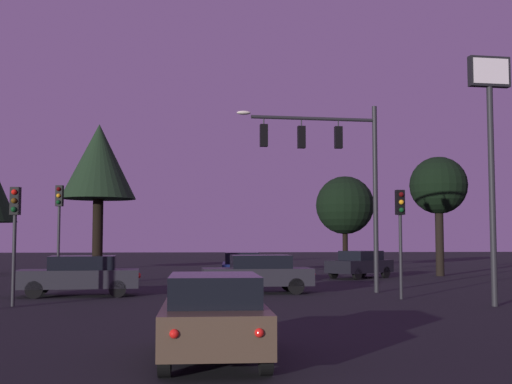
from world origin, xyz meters
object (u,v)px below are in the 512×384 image
(traffic_signal_mast_arm, at_px, (335,161))
(car_far_lane, at_px, (242,267))
(traffic_light_corner_right, at_px, (400,221))
(tree_behind_sign, at_px, (99,163))
(tree_center_horizon, at_px, (345,205))
(traffic_light_corner_left, at_px, (59,216))
(traffic_light_median, at_px, (15,221))
(car_crossing_right, at_px, (258,273))
(car_crossing_left, at_px, (80,275))
(store_sign_illuminated, at_px, (490,125))
(tree_right_cluster, at_px, (439,187))
(car_parked_lot, at_px, (360,264))
(car_nearside_lane, at_px, (214,315))

(traffic_signal_mast_arm, relative_size, car_far_lane, 1.69)
(traffic_light_corner_right, distance_m, car_far_lane, 10.62)
(tree_behind_sign, relative_size, tree_center_horizon, 1.13)
(traffic_signal_mast_arm, bearing_deg, car_far_lane, 119.08)
(traffic_light_corner_left, bearing_deg, traffic_light_median, -89.87)
(car_crossing_right, bearing_deg, traffic_light_median, -151.08)
(car_crossing_left, height_order, tree_center_horizon, tree_center_horizon)
(car_far_lane, bearing_deg, tree_center_horizon, 62.00)
(store_sign_illuminated, xyz_separation_m, tree_right_cluster, (4.84, 17.72, -0.57))
(traffic_light_corner_right, distance_m, tree_center_horizon, 26.32)
(traffic_light_corner_right, relative_size, car_crossing_right, 0.88)
(traffic_light_corner_left, relative_size, tree_right_cluster, 0.63)
(car_parked_lot, relative_size, tree_right_cluster, 0.60)
(traffic_light_median, bearing_deg, tree_center_horizon, 58.04)
(traffic_light_corner_left, bearing_deg, traffic_light_corner_right, -23.55)
(car_crossing_left, height_order, car_far_lane, same)
(tree_center_horizon, bearing_deg, traffic_light_corner_left, -130.22)
(store_sign_illuminated, distance_m, tree_right_cluster, 18.37)
(tree_center_horizon, bearing_deg, car_crossing_left, -123.58)
(traffic_signal_mast_arm, relative_size, tree_center_horizon, 1.10)
(traffic_light_corner_right, relative_size, car_crossing_left, 0.84)
(car_parked_lot, relative_size, tree_behind_sign, 0.54)
(traffic_light_median, height_order, tree_behind_sign, tree_behind_sign)
(traffic_light_corner_left, height_order, car_crossing_right, traffic_light_corner_left)
(car_parked_lot, distance_m, store_sign_illuminated, 16.71)
(car_parked_lot, xyz_separation_m, tree_right_cluster, (5.27, 1.81, 4.50))
(traffic_signal_mast_arm, relative_size, store_sign_illuminated, 0.94)
(traffic_light_corner_left, distance_m, car_far_lane, 9.08)
(car_nearside_lane, height_order, car_far_lane, same)
(traffic_light_corner_left, distance_m, car_parked_lot, 16.88)
(car_crossing_left, bearing_deg, traffic_signal_mast_arm, 3.41)
(traffic_light_median, relative_size, car_parked_lot, 0.91)
(traffic_light_median, distance_m, tree_behind_sign, 11.51)
(car_parked_lot, bearing_deg, car_far_lane, -149.55)
(traffic_light_median, distance_m, tree_right_cluster, 26.14)
(traffic_signal_mast_arm, height_order, car_parked_lot, traffic_signal_mast_arm)
(tree_behind_sign, height_order, tree_center_horizon, tree_behind_sign)
(car_crossing_left, distance_m, car_far_lane, 9.39)
(car_nearside_lane, bearing_deg, traffic_light_corner_left, 109.47)
(car_crossing_left, distance_m, tree_center_horizon, 28.49)
(car_far_lane, relative_size, tree_center_horizon, 0.65)
(traffic_signal_mast_arm, xyz_separation_m, traffic_light_median, (-11.45, -4.43, -2.60))
(traffic_light_corner_right, bearing_deg, car_nearside_lane, -121.21)
(car_far_lane, bearing_deg, traffic_light_corner_right, -60.63)
(traffic_light_corner_left, height_order, tree_behind_sign, tree_behind_sign)
(car_nearside_lane, distance_m, car_crossing_left, 14.87)
(tree_right_cluster, bearing_deg, tree_behind_sign, -164.49)
(traffic_signal_mast_arm, height_order, car_nearside_lane, traffic_signal_mast_arm)
(traffic_signal_mast_arm, height_order, car_far_lane, traffic_signal_mast_arm)
(car_crossing_left, relative_size, store_sign_illuminated, 0.58)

